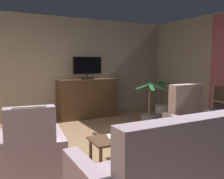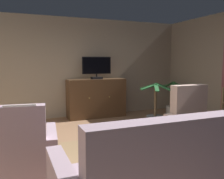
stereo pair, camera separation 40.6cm
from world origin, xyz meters
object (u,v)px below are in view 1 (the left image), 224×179
tv_cabinet (87,99)px  cat (13,142)px  television (87,67)px  coffee_table (127,140)px  armchair_by_fireplace (196,130)px  armchair_beside_cabinet (31,158)px  side_chair_mid_row (224,107)px  potted_plant_small_fern_corner (149,119)px  potted_plant_leafy_by_curtain (162,106)px  tv_remote (134,134)px  folded_newspaper (118,136)px

tv_cabinet → cat: size_ratio=2.44×
television → coffee_table: bearing=-102.2°
tv_cabinet → armchair_by_fireplace: bearing=-76.8°
television → armchair_beside_cabinet: (-1.98, -2.93, -1.05)m
side_chair_mid_row → potted_plant_small_fern_corner: (-1.44, 0.77, -0.27)m
armchair_beside_cabinet → cat: (-0.07, 1.44, -0.22)m
tv_cabinet → potted_plant_leafy_by_curtain: bearing=-12.8°
armchair_beside_cabinet → side_chair_mid_row: 4.16m
coffee_table → potted_plant_small_fern_corner: bearing=43.8°
side_chair_mid_row → armchair_by_fireplace: bearing=-159.1°
armchair_beside_cabinet → tv_cabinet: bearing=56.4°
potted_plant_leafy_by_curtain → side_chair_mid_row: bearing=-90.9°
television → side_chair_mid_row: television is taller
coffee_table → cat: 2.16m
tv_remote → cat: 2.24m
tv_cabinet → folded_newspaper: 3.21m
armchair_by_fireplace → potted_plant_leafy_by_curtain: 3.02m
potted_plant_leafy_by_curtain → folded_newspaper: bearing=-138.9°
side_chair_mid_row → cat: side_chair_mid_row is taller
coffee_table → cat: coffee_table is taller
television → armchair_beside_cabinet: television is taller
television → cat: (-2.05, -1.48, -1.27)m
tv_cabinet → potted_plant_small_fern_corner: bearing=-68.2°
folded_newspaper → tv_remote: bearing=0.9°
cat → folded_newspaper: bearing=-51.3°
coffee_table → side_chair_mid_row: bearing=11.4°
armchair_by_fireplace → potted_plant_leafy_by_curtain: size_ratio=1.18×
coffee_table → folded_newspaper: size_ratio=3.68×
potted_plant_small_fern_corner → potted_plant_leafy_by_curtain: bearing=42.1°
tv_remote → armchair_by_fireplace: size_ratio=0.15×
folded_newspaper → cat: size_ratio=0.47×
armchair_by_fireplace → potted_plant_leafy_by_curtain: (1.46, 2.64, -0.16)m
tv_remote → cat: size_ratio=0.26×
side_chair_mid_row → potted_plant_leafy_by_curtain: side_chair_mid_row is taller
tv_remote → potted_plant_small_fern_corner: (1.29, 1.34, -0.22)m
side_chair_mid_row → potted_plant_leafy_by_curtain: size_ratio=1.04×
tv_remote → side_chair_mid_row: size_ratio=0.17×
folded_newspaper → potted_plant_leafy_by_curtain: size_ratio=0.32×
armchair_beside_cabinet → potted_plant_small_fern_corner: (2.71, 1.16, -0.07)m
television → folded_newspaper: (-0.79, -3.05, -0.90)m
folded_newspaper → armchair_beside_cabinet: 1.20m
cat → potted_plant_leafy_by_curtain: bearing=13.8°
armchair_by_fireplace → cat: (-2.79, 1.61, -0.25)m
folded_newspaper → potted_plant_small_fern_corner: (1.52, 1.28, -0.21)m
coffee_table → tv_remote: size_ratio=6.49×
tv_cabinet → potted_plant_small_fern_corner: (0.73, -1.82, -0.25)m
potted_plant_small_fern_corner → tv_remote: bearing=-133.9°
tv_cabinet → cat: tv_cabinet is taller
coffee_table → folded_newspaper: folded_newspaper is taller
potted_plant_small_fern_corner → side_chair_mid_row: bearing=-28.3°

